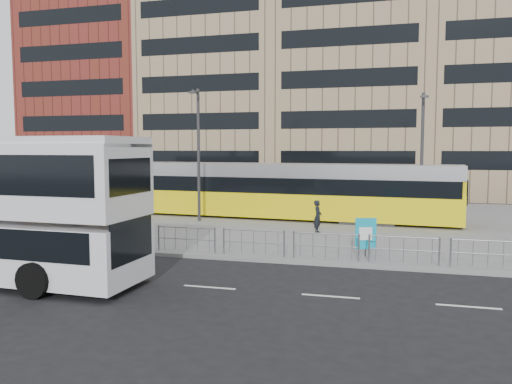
% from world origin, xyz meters
% --- Properties ---
extents(ground, '(120.00, 120.00, 0.00)m').
position_xyz_m(ground, '(0.00, 0.00, 0.00)').
color(ground, black).
rests_on(ground, ground).
extents(plaza, '(64.00, 24.00, 0.15)m').
position_xyz_m(plaza, '(0.00, 12.00, 0.07)').
color(plaza, slate).
rests_on(plaza, ground).
extents(kerb, '(64.00, 0.25, 0.17)m').
position_xyz_m(kerb, '(0.00, 0.05, 0.07)').
color(kerb, gray).
rests_on(kerb, ground).
extents(building_row, '(70.40, 18.40, 31.20)m').
position_xyz_m(building_row, '(1.55, 34.27, 12.91)').
color(building_row, maroon).
rests_on(building_row, ground).
extents(pedestrian_barrier, '(32.07, 0.07, 1.10)m').
position_xyz_m(pedestrian_barrier, '(2.00, 0.50, 0.98)').
color(pedestrian_barrier, gray).
rests_on(pedestrian_barrier, plaza).
extents(road_markings, '(62.00, 0.12, 0.01)m').
position_xyz_m(road_markings, '(1.00, -4.00, 0.01)').
color(road_markings, white).
rests_on(road_markings, ground).
extents(tram, '(29.85, 5.03, 3.50)m').
position_xyz_m(tram, '(-2.92, 12.00, 1.91)').
color(tram, yellow).
rests_on(tram, plaza).
extents(ad_panel, '(0.84, 0.27, 1.60)m').
position_xyz_m(ad_panel, '(6.82, 1.46, 1.09)').
color(ad_panel, '#2D2D30').
rests_on(ad_panel, plaza).
extents(pedestrian, '(0.45, 0.65, 1.73)m').
position_xyz_m(pedestrian, '(4.12, 6.75, 1.02)').
color(pedestrian, black).
rests_on(pedestrian, plaza).
extents(traffic_light_west, '(0.17, 0.21, 3.10)m').
position_xyz_m(traffic_light_west, '(-7.59, 2.18, 2.12)').
color(traffic_light_west, '#2D2D30').
rests_on(traffic_light_west, plaza).
extents(lamp_post_west, '(0.45, 1.04, 8.02)m').
position_xyz_m(lamp_post_west, '(-3.51, 9.15, 4.53)').
color(lamp_post_west, '#2D2D30').
rests_on(lamp_post_west, plaza).
extents(lamp_post_east, '(0.45, 1.04, 7.56)m').
position_xyz_m(lamp_post_east, '(9.49, 10.37, 4.30)').
color(lamp_post_east, '#2D2D30').
rests_on(lamp_post_east, plaza).
extents(bare_tree, '(4.48, 4.48, 7.06)m').
position_xyz_m(bare_tree, '(-12.06, 8.93, 5.17)').
color(bare_tree, '#2F241A').
rests_on(bare_tree, plaza).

